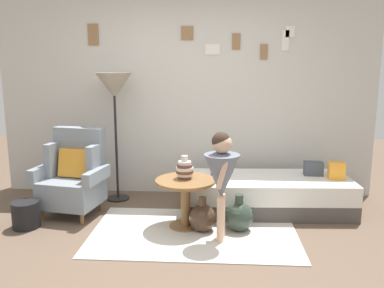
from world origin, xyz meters
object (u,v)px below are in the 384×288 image
daybed (267,194)px  vase_striped (185,169)px  demijohn_far (239,216)px  magazine_basket (26,215)px  floor_lamp (114,89)px  person_child (222,173)px  side_table (185,192)px  demijohn_near (202,218)px  armchair (74,176)px  book_on_daybed (221,173)px

daybed → vase_striped: (-0.92, -0.50, 0.42)m
vase_striped → demijohn_far: bearing=-10.6°
vase_striped → magazine_basket: bearing=-174.4°
daybed → floor_lamp: bearing=171.0°
daybed → vase_striped: bearing=-151.3°
person_child → demijohn_far: 0.61m
person_child → magazine_basket: 2.12m
side_table → magazine_basket: (-1.67, -0.12, -0.24)m
daybed → demijohn_near: size_ratio=5.27×
floor_lamp → demijohn_far: floor_lamp is taller
armchair → magazine_basket: (-0.37, -0.46, -0.30)m
armchair → magazine_basket: 0.66m
armchair → book_on_daybed: (1.66, 0.29, -0.02)m
armchair → demijohn_far: size_ratio=2.52×
floor_lamp → demijohn_near: bearing=-40.1°
demijohn_far → book_on_daybed: bearing=105.0°
book_on_daybed → magazine_basket: book_on_daybed is taller
floor_lamp → person_child: floor_lamp is taller
side_table → demijohn_far: (0.55, -0.06, -0.22)m
book_on_daybed → vase_striped: bearing=-122.5°
armchair → floor_lamp: 1.13m
person_child → book_on_daybed: (-0.00, 0.94, -0.26)m
daybed → person_child: 1.11m
side_table → person_child: bearing=-39.8°
armchair → side_table: size_ratio=1.55×
side_table → magazine_basket: side_table is taller
daybed → demijohn_far: bearing=-120.1°
armchair → side_table: (1.30, -0.34, -0.06)m
vase_striped → book_on_daybed: 0.73m
floor_lamp → book_on_daybed: bearing=-8.8°
demijohn_far → armchair: bearing=167.6°
vase_striped → demijohn_far: vase_striped is taller
armchair → demijohn_far: 1.92m
magazine_basket → side_table: bearing=4.1°
side_table → daybed: bearing=30.9°
vase_striped → book_on_daybed: bearing=57.5°
side_table → demijohn_far: bearing=-6.6°
floor_lamp → vase_striped: bearing=-40.9°
magazine_basket → demijohn_far: bearing=1.5°
vase_striped → armchair: bearing=166.8°
side_table → magazine_basket: bearing=-175.9°
daybed → magazine_basket: 2.66m
person_child → demijohn_far: bearing=52.6°
book_on_daybed → magazine_basket: bearing=-159.7°
vase_striped → floor_lamp: floor_lamp is taller
vase_striped → demijohn_near: vase_striped is taller
demijohn_near → floor_lamp: bearing=139.9°
book_on_daybed → demijohn_far: (0.19, -0.70, -0.26)m
side_table → person_child: person_child is taller
magazine_basket → armchair: bearing=51.3°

